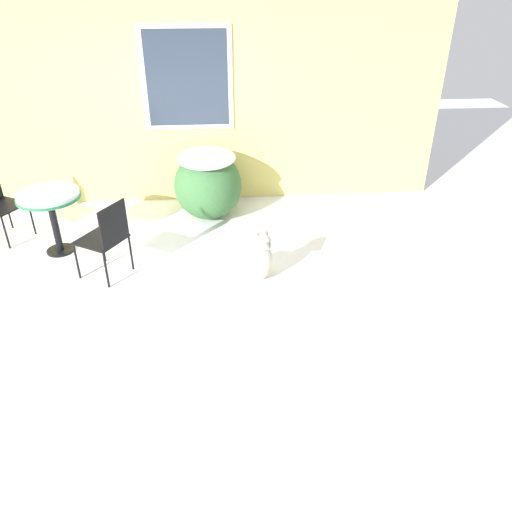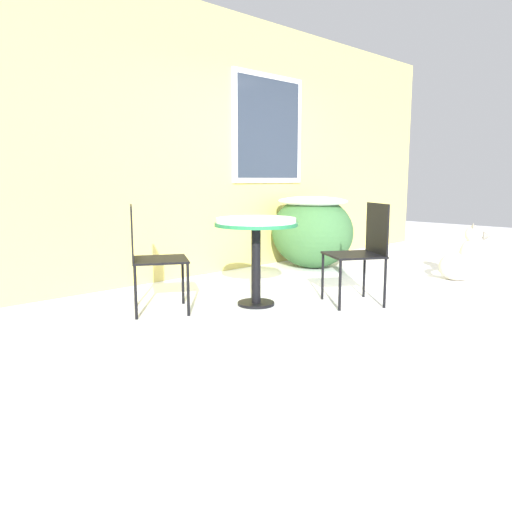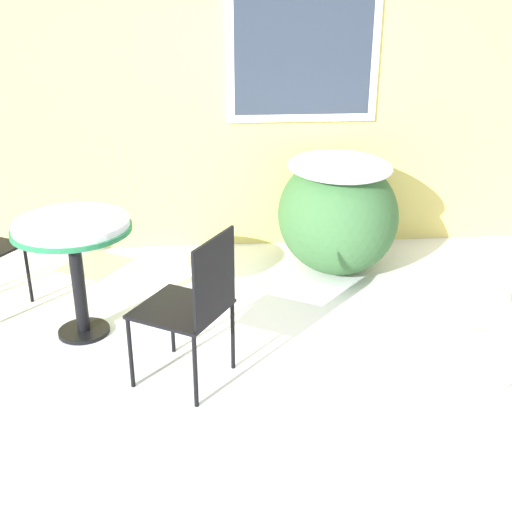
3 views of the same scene
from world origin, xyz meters
name	(u,v)px [view 2 (image 2 of 3)]	position (x,y,z in m)	size (l,w,h in m)	color
ground_plane	(393,298)	(0.00, 0.00, 0.00)	(16.00, 16.00, 0.00)	white
house_wall	(239,144)	(0.02, 2.20, 1.52)	(8.00, 0.10, 3.02)	#E5D16B
shrub_left	(312,229)	(0.71, 1.60, 0.48)	(0.91, 1.08, 0.90)	#386638
patio_table	(256,232)	(-1.11, 0.71, 0.65)	(0.72, 0.72, 0.77)	black
patio_chair_near_table	(150,253)	(-1.91, 1.16, 0.50)	(0.62, 0.62, 0.90)	black
patio_chair_far_side	(362,248)	(-0.38, 0.11, 0.50)	(0.62, 0.62, 0.90)	black
dog	(463,260)	(1.26, -0.09, 0.23)	(0.46, 0.56, 0.63)	beige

